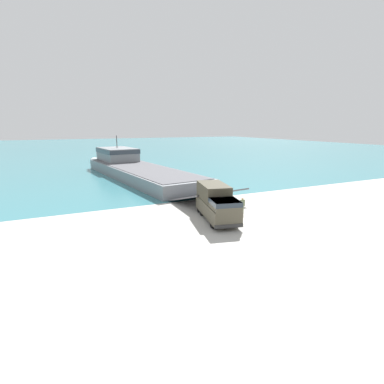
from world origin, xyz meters
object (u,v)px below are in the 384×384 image
object	(u,v)px
landing_craft	(134,167)
soldier_on_ramp	(242,204)
military_truck	(217,203)
moored_boat_a	(103,159)

from	to	relation	value
landing_craft	soldier_on_ramp	distance (m)	27.54
military_truck	soldier_on_ramp	distance (m)	3.34
military_truck	landing_craft	bearing A→B (deg)	-165.78
soldier_on_ramp	military_truck	bearing A→B (deg)	109.10
landing_craft	moored_boat_a	world-z (taller)	landing_craft
soldier_on_ramp	landing_craft	bearing A→B (deg)	18.34
military_truck	moored_boat_a	size ratio (longest dim) A/B	1.29
moored_boat_a	military_truck	bearing A→B (deg)	-154.69
landing_craft	military_truck	size ratio (longest dim) A/B	5.35
landing_craft	military_truck	distance (m)	27.77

